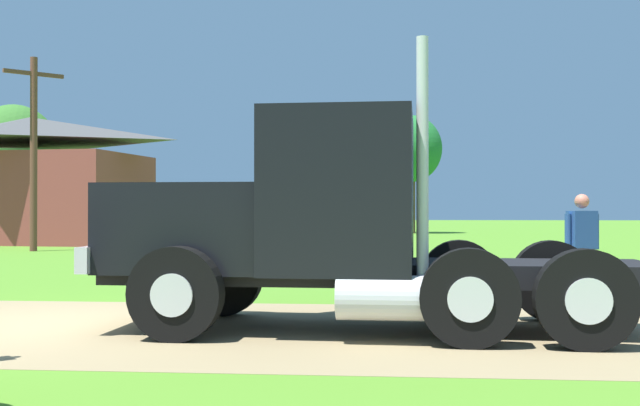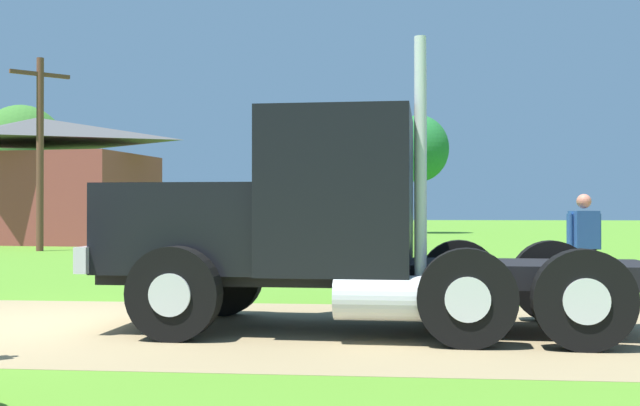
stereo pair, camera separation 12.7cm
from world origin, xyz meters
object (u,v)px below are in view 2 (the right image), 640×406
at_px(visitor_far_side, 584,243).
at_px(shed_building, 37,182).
at_px(truck_foreground_white, 316,226).
at_px(utility_pole_far, 40,148).

relative_size(visitor_far_side, shed_building, 0.17).
relative_size(truck_foreground_white, shed_building, 0.65).
bearing_deg(visitor_far_side, truck_foreground_white, -140.78).
height_order(truck_foreground_white, shed_building, shed_building).
bearing_deg(shed_building, utility_pole_far, -63.72).
relative_size(visitor_far_side, utility_pole_far, 0.25).
height_order(shed_building, utility_pole_far, utility_pole_far).
bearing_deg(truck_foreground_white, utility_pole_far, 124.21).
xyz_separation_m(shed_building, utility_pole_far, (3.31, -6.71, 1.04)).
height_order(truck_foreground_white, utility_pole_far, utility_pole_far).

